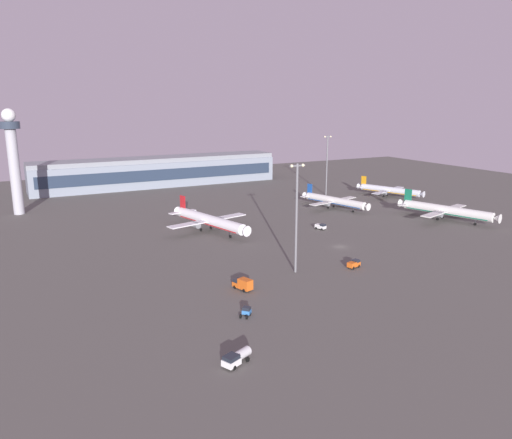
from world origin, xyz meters
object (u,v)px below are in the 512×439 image
at_px(airplane_mid_apron, 389,190).
at_px(apron_light_west, 296,212).
at_px(fuel_truck, 236,357).
at_px(airplane_taxiway_distant, 209,220).
at_px(airplane_near_gate, 334,201).
at_px(apron_light_central, 327,162).
at_px(catering_truck, 243,284).
at_px(control_tower, 13,155).
at_px(pushback_tug, 246,311).
at_px(airplane_far_stand, 446,211).
at_px(cargo_loader, 321,226).
at_px(maintenance_van, 354,264).

xyz_separation_m(airplane_mid_apron, apron_light_west, (-102.86, -75.62, 13.92)).
bearing_deg(fuel_truck, airplane_taxiway_distant, -43.13).
distance_m(airplane_near_gate, apron_light_central, 36.17).
bearing_deg(catering_truck, fuel_truck, -134.63).
xyz_separation_m(control_tower, pushback_tug, (40.40, -139.51, -24.51)).
xyz_separation_m(catering_truck, apron_light_central, (96.77, 99.96, 15.63)).
distance_m(airplane_taxiway_distant, catering_truck, 61.06).
xyz_separation_m(fuel_truck, apron_light_west, (36.76, 38.45, 16.06)).
distance_m(airplane_far_stand, airplane_taxiway_distant, 96.50).
xyz_separation_m(cargo_loader, catering_truck, (-53.51, -42.24, 0.40)).
distance_m(pushback_tug, fuel_truck, 21.48).
bearing_deg(apron_light_west, fuel_truck, -133.71).
height_order(airplane_far_stand, airplane_near_gate, airplane_far_stand).
bearing_deg(airplane_far_stand, fuel_truck, 10.25).
height_order(airplane_taxiway_distant, fuel_truck, airplane_taxiway_distant).
xyz_separation_m(airplane_mid_apron, cargo_loader, (-68.54, -38.66, -2.33)).
height_order(pushback_tug, apron_light_central, apron_light_central).
bearing_deg(pushback_tug, control_tower, 153.30).
distance_m(cargo_loader, pushback_tug, 82.74).
bearing_deg(airplane_mid_apron, airplane_near_gate, -7.23).
bearing_deg(airplane_mid_apron, airplane_taxiway_distant, -9.57).
height_order(cargo_loader, pushback_tug, cargo_loader).
relative_size(airplane_taxiway_distant, cargo_loader, 9.39).
distance_m(airplane_far_stand, apron_light_central, 70.84).
xyz_separation_m(airplane_near_gate, catering_truck, (-80.45, -70.69, -2.02)).
xyz_separation_m(airplane_mid_apron, pushback_tug, (-128.43, -95.73, -2.44)).
height_order(airplane_near_gate, apron_light_west, apron_light_west).
relative_size(control_tower, cargo_loader, 9.80).
height_order(control_tower, catering_truck, control_tower).
bearing_deg(airplane_near_gate, airplane_mid_apron, 179.69).
relative_size(maintenance_van, apron_light_central, 0.15).
bearing_deg(airplane_near_gate, airplane_far_stand, 109.93).
xyz_separation_m(airplane_near_gate, maintenance_van, (-43.99, -70.00, -2.42)).
height_order(catering_truck, apron_light_central, apron_light_central).
bearing_deg(fuel_truck, apron_light_central, -64.45).
xyz_separation_m(fuel_truck, apron_light_central, (114.33, 133.12, 15.84)).
distance_m(control_tower, fuel_truck, 162.35).
height_order(airplane_mid_apron, catering_truck, airplane_mid_apron).
bearing_deg(airplane_taxiway_distant, cargo_loader, 142.35).
relative_size(control_tower, airplane_mid_apron, 1.28).
relative_size(control_tower, airplane_near_gate, 1.22).
bearing_deg(cargo_loader, airplane_mid_apron, -170.07).
height_order(airplane_taxiway_distant, cargo_loader, airplane_taxiway_distant).
distance_m(maintenance_van, apron_light_west, 24.15).
distance_m(control_tower, maintenance_van, 151.32).
relative_size(apron_light_west, apron_light_central, 1.01).
relative_size(maintenance_van, catering_truck, 0.74).
relative_size(airplane_taxiway_distant, airplane_near_gate, 1.17).
distance_m(airplane_mid_apron, pushback_tug, 160.21).
xyz_separation_m(catering_truck, apron_light_west, (19.19, 5.28, 15.85)).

